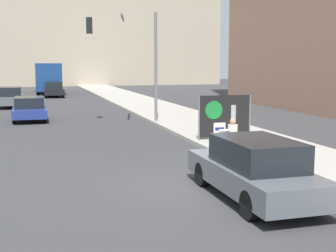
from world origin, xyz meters
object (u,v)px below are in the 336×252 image
(city_bus_on_road, at_px, (47,76))
(jogger_on_sidewalk, at_px, (232,119))
(traffic_light_pole, at_px, (131,47))
(seated_protester, at_px, (233,135))
(car_on_road_midblock, at_px, (10,97))
(parked_car_curbside, at_px, (254,169))
(car_on_road_distant, at_px, (54,89))
(car_on_road_nearest, at_px, (29,109))
(protest_banner, at_px, (224,116))

(city_bus_on_road, bearing_deg, jogger_on_sidewalk, -79.89)
(traffic_light_pole, bearing_deg, seated_protester, -81.28)
(traffic_light_pole, relative_size, city_bus_on_road, 0.55)
(traffic_light_pole, bearing_deg, car_on_road_midblock, 119.53)
(seated_protester, relative_size, traffic_light_pole, 0.21)
(seated_protester, distance_m, parked_car_curbside, 5.04)
(car_on_road_midblock, bearing_deg, city_bus_on_road, 78.78)
(seated_protester, relative_size, car_on_road_midblock, 0.28)
(car_on_road_midblock, bearing_deg, parked_car_curbside, -75.88)
(car_on_road_midblock, bearing_deg, seated_protester, -69.25)
(seated_protester, bearing_deg, city_bus_on_road, 115.62)
(seated_protester, height_order, car_on_road_midblock, car_on_road_midblock)
(seated_protester, xyz_separation_m, car_on_road_distant, (-4.64, 32.10, -0.07))
(city_bus_on_road, bearing_deg, seated_protester, -82.63)
(car_on_road_nearest, distance_m, car_on_road_midblock, 8.85)
(traffic_light_pole, distance_m, city_bus_on_road, 28.85)
(protest_banner, height_order, traffic_light_pole, traffic_light_pole)
(traffic_light_pole, relative_size, parked_car_curbside, 1.25)
(parked_car_curbside, height_order, car_on_road_midblock, car_on_road_midblock)
(car_on_road_nearest, bearing_deg, protest_banner, -52.54)
(parked_car_curbside, bearing_deg, car_on_road_midblock, 104.12)
(parked_car_curbside, bearing_deg, car_on_road_nearest, 106.40)
(protest_banner, relative_size, car_on_road_midblock, 0.54)
(parked_car_curbside, xyz_separation_m, car_on_road_distant, (-3.06, 36.89, -0.00))
(protest_banner, height_order, car_on_road_distant, protest_banner)
(seated_protester, bearing_deg, car_on_road_midblock, 129.00)
(seated_protester, distance_m, car_on_road_midblock, 23.36)
(traffic_light_pole, bearing_deg, car_on_road_distant, 98.00)
(seated_protester, height_order, traffic_light_pole, traffic_light_pole)
(traffic_light_pole, xyz_separation_m, car_on_road_distant, (-3.12, 22.18, -3.38))
(jogger_on_sidewalk, xyz_separation_m, car_on_road_midblock, (-9.61, 18.77, -0.22))
(car_on_road_nearest, bearing_deg, car_on_road_distant, 83.38)
(jogger_on_sidewalk, bearing_deg, parked_car_curbside, 33.76)
(car_on_road_nearest, relative_size, city_bus_on_road, 0.41)
(jogger_on_sidewalk, relative_size, car_on_road_distant, 0.37)
(seated_protester, xyz_separation_m, jogger_on_sidewalk, (1.34, 3.08, 0.16))
(traffic_light_pole, bearing_deg, car_on_road_nearest, 149.08)
(jogger_on_sidewalk, relative_size, traffic_light_pole, 0.28)
(seated_protester, distance_m, car_on_road_distant, 32.44)
(seated_protester, bearing_deg, jogger_on_sidewalk, 84.81)
(car_on_road_distant, bearing_deg, traffic_light_pole, -82.00)
(jogger_on_sidewalk, bearing_deg, car_on_road_midblock, -98.83)
(protest_banner, relative_size, city_bus_on_road, 0.22)
(seated_protester, xyz_separation_m, car_on_road_nearest, (-6.84, 13.11, -0.12))
(seated_protester, distance_m, car_on_road_nearest, 14.79)
(car_on_road_nearest, height_order, car_on_road_midblock, car_on_road_midblock)
(car_on_road_nearest, relative_size, car_on_road_midblock, 1.01)
(traffic_light_pole, height_order, car_on_road_nearest, traffic_light_pole)
(parked_car_curbside, relative_size, car_on_road_nearest, 1.07)
(traffic_light_pole, height_order, parked_car_curbside, traffic_light_pole)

